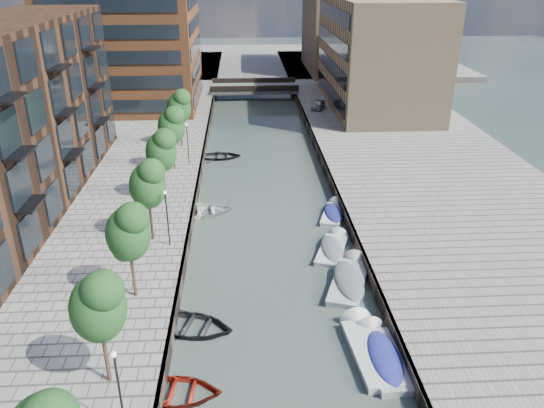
{
  "coord_description": "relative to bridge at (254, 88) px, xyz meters",
  "views": [
    {
      "loc": [
        -1.94,
        -8.71,
        19.07
      ],
      "look_at": [
        0.0,
        25.0,
        3.5
      ],
      "focal_mm": 35.0,
      "sensor_mm": 36.0,
      "label": 1
    }
  ],
  "objects": [
    {
      "name": "water",
      "position": [
        0.0,
        -32.0,
        -1.39
      ],
      "size": [
        300.0,
        300.0,
        0.0
      ],
      "primitive_type": "plane",
      "color": "#38473F",
      "rests_on": "ground"
    },
    {
      "name": "quay_right",
      "position": [
        16.0,
        -32.0,
        -0.89
      ],
      "size": [
        20.0,
        140.0,
        1.0
      ],
      "primitive_type": "cube",
      "color": "gray",
      "rests_on": "ground"
    },
    {
      "name": "quay_wall_left",
      "position": [
        -6.1,
        -32.0,
        -0.89
      ],
      "size": [
        0.25,
        140.0,
        1.0
      ],
      "primitive_type": "cube",
      "color": "#332823",
      "rests_on": "ground"
    },
    {
      "name": "quay_wall_right",
      "position": [
        6.1,
        -32.0,
        -0.89
      ],
      "size": [
        0.25,
        140.0,
        1.0
      ],
      "primitive_type": "cube",
      "color": "#332823",
      "rests_on": "ground"
    },
    {
      "name": "far_closure",
      "position": [
        0.0,
        28.0,
        -0.89
      ],
      "size": [
        80.0,
        40.0,
        1.0
      ],
      "primitive_type": "cube",
      "color": "gray",
      "rests_on": "ground"
    },
    {
      "name": "tan_block_near",
      "position": [
        16.0,
        -10.0,
        6.61
      ],
      "size": [
        12.0,
        25.0,
        14.0
      ],
      "primitive_type": "cube",
      "color": "#9F8661",
      "rests_on": "quay_right"
    },
    {
      "name": "tan_block_far",
      "position": [
        16.0,
        16.0,
        7.61
      ],
      "size": [
        12.0,
        20.0,
        16.0
      ],
      "primitive_type": "cube",
      "color": "#9F8661",
      "rests_on": "quay_right"
    },
    {
      "name": "bridge",
      "position": [
        0.0,
        0.0,
        0.0
      ],
      "size": [
        13.0,
        6.0,
        1.3
      ],
      "color": "gray",
      "rests_on": "ground"
    },
    {
      "name": "tree_1",
      "position": [
        -8.5,
        -61.0,
        3.92
      ],
      "size": [
        2.5,
        2.5,
        5.95
      ],
      "color": "#382619",
      "rests_on": "quay_left"
    },
    {
      "name": "tree_2",
      "position": [
        -8.5,
        -54.0,
        3.92
      ],
      "size": [
        2.5,
        2.5,
        5.95
      ],
      "color": "#382619",
      "rests_on": "quay_left"
    },
    {
      "name": "tree_3",
      "position": [
        -8.5,
        -47.0,
        3.92
      ],
      "size": [
        2.5,
        2.5,
        5.95
      ],
      "color": "#382619",
      "rests_on": "quay_left"
    },
    {
      "name": "tree_4",
      "position": [
        -8.5,
        -40.0,
        3.92
      ],
      "size": [
        2.5,
        2.5,
        5.95
      ],
      "color": "#382619",
      "rests_on": "quay_left"
    },
    {
      "name": "tree_5",
      "position": [
        -8.5,
        -33.0,
        3.92
      ],
      "size": [
        2.5,
        2.5,
        5.95
      ],
      "color": "#382619",
      "rests_on": "quay_left"
    },
    {
      "name": "tree_6",
      "position": [
        -8.5,
        -26.0,
        3.92
      ],
      "size": [
        2.5,
        2.5,
        5.95
      ],
      "color": "#382619",
      "rests_on": "quay_left"
    },
    {
      "name": "lamp_0",
      "position": [
        -7.2,
        -64.0,
        2.12
      ],
      "size": [
        0.24,
        0.24,
        4.12
      ],
      "color": "black",
      "rests_on": "quay_left"
    },
    {
      "name": "lamp_1",
      "position": [
        -7.2,
        -48.0,
        2.12
      ],
      "size": [
        0.24,
        0.24,
        4.12
      ],
      "color": "black",
      "rests_on": "quay_left"
    },
    {
      "name": "lamp_2",
      "position": [
        -7.2,
        -32.0,
        2.12
      ],
      "size": [
        0.24,
        0.24,
        4.12
      ],
      "color": "black",
      "rests_on": "quay_left"
    },
    {
      "name": "sloop_0",
      "position": [
        -5.09,
        -56.2,
        -1.39
      ],
      "size": [
        5.72,
        4.77,
        1.02
      ],
      "primitive_type": "imported",
      "rotation": [
        0.0,
        0.0,
        1.28
      ],
      "color": "black",
      "rests_on": "ground"
    },
    {
      "name": "sloop_2",
      "position": [
        -5.4,
        -61.21,
        -1.39
      ],
      "size": [
        4.73,
        3.59,
        0.92
      ],
      "primitive_type": "imported",
      "rotation": [
        0.0,
        0.0,
        1.47
      ],
      "color": "maroon",
      "rests_on": "ground"
    },
    {
      "name": "sloop_3",
      "position": [
        -5.4,
        -41.19,
        -1.39
      ],
      "size": [
        5.81,
        4.66,
        1.07
      ],
      "primitive_type": "imported",
      "rotation": [
        0.0,
        0.0,
        1.77
      ],
      "color": "white",
      "rests_on": "ground"
    },
    {
      "name": "sloop_4",
      "position": [
        -4.38,
        -27.52,
        -1.39
      ],
      "size": [
        4.5,
        3.25,
        0.92
      ],
      "primitive_type": "imported",
      "rotation": [
        0.0,
        0.0,
        1.59
      ],
      "color": "black",
      "rests_on": "ground"
    },
    {
      "name": "motorboat_0",
      "position": [
        5.07,
        -59.12,
        -1.18
      ],
      "size": [
        2.11,
        5.31,
        1.74
      ],
      "color": "#B9BAB7",
      "rests_on": "ground"
    },
    {
      "name": "motorboat_1",
      "position": [
        4.77,
        -51.89,
        -1.16
      ],
      "size": [
        3.77,
        6.05,
        1.91
      ],
      "color": "beige",
      "rests_on": "ground"
    },
    {
      "name": "motorboat_2",
      "position": [
        4.49,
        -58.31,
        -1.28
      ],
      "size": [
        2.4,
        5.82,
        1.9
      ],
      "color": "silver",
      "rests_on": "ground"
    },
    {
      "name": "motorboat_3",
      "position": [
        5.39,
        -41.87,
        -1.21
      ],
      "size": [
        2.77,
        4.69,
        1.48
      ],
      "color": "white",
      "rests_on": "ground"
    },
    {
      "name": "motorboat_4",
      "position": [
        4.36,
        -47.67,
        -1.2
      ],
      "size": [
        3.13,
        5.03,
        1.59
      ],
      "color": "silver",
      "rests_on": "ground"
    },
    {
      "name": "car",
      "position": [
        8.2,
        -11.56,
        0.2
      ],
      "size": [
        2.56,
        3.72,
        1.18
      ],
      "primitive_type": "imported",
      "rotation": [
        0.0,
        0.0,
        -0.38
      ],
      "color": "#A2A5A7",
      "rests_on": "quay_right"
    }
  ]
}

